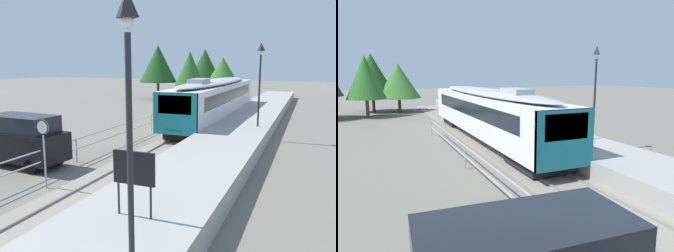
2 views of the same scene
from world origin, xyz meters
TOP-DOWN VIEW (x-y plane):
  - ground_plane at (-3.00, 22.00)m, footprint 160.00×160.00m
  - track_rails at (0.00, 22.00)m, footprint 3.20×60.00m
  - commuter_train at (0.00, 26.74)m, footprint 2.82×19.33m
  - station_platform at (3.25, 22.00)m, footprint 3.90×60.00m
  - platform_lamp_mid_platform at (4.41, 20.88)m, footprint 0.34×0.34m
  - carpark_fence at (-3.30, 12.00)m, footprint 0.06×36.06m
  - tree_behind_carpark at (-7.05, 47.58)m, footprint 4.97×4.97m
  - tree_distant_left at (-7.71, 42.79)m, footprint 4.02×4.02m
  - tree_distant_centre at (-4.14, 46.51)m, footprint 5.18×5.18m

SIDE VIEW (x-z plane):
  - ground_plane at x=-3.00m, z-range 0.00..0.00m
  - track_rails at x=0.00m, z-range -0.04..0.10m
  - station_platform at x=3.25m, z-range 0.00..0.90m
  - carpark_fence at x=-3.30m, z-range 0.28..1.53m
  - commuter_train at x=0.00m, z-range 0.28..4.02m
  - tree_distant_centre at x=-4.14m, z-range 0.83..6.68m
  - tree_distant_left at x=-7.71m, z-range 0.97..7.56m
  - platform_lamp_mid_platform at x=4.41m, z-range 1.95..7.30m
  - tree_behind_carpark at x=-7.05m, z-range 1.13..8.14m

